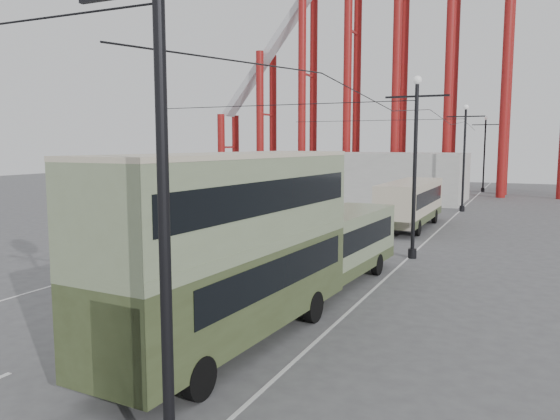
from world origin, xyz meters
The scene contains 11 objects.
ground centered at (0.00, 0.00, 0.00)m, with size 160.00×160.00×0.00m, color #4E4E50.
road_markings centered at (-0.86, 19.70, 0.01)m, with size 12.52×120.00×0.01m.
lamp_post_near centered at (5.60, -3.00, 7.86)m, with size 3.20×0.44×10.80m.
lamp_post_mid centered at (5.60, 18.00, 4.68)m, with size 3.20×0.44×9.32m.
lamp_post_far centered at (5.60, 40.00, 4.68)m, with size 3.20×0.44×9.32m.
lamp_post_distant centered at (5.60, 62.00, 4.68)m, with size 3.20×0.44×9.32m.
fairground_shed centered at (-6.00, 47.00, 2.50)m, with size 22.00×10.00×5.00m, color #ADADA8.
double_decker_bus centered at (3.30, 3.34, 3.17)m, with size 3.27×10.67×5.65m.
single_decker_green centered at (3.59, 10.50, 1.70)m, with size 3.09×10.77×3.01m.
single_decker_cream centered at (3.35, 28.51, 1.85)m, with size 2.77×10.61×3.29m.
pedestrian centered at (2.22, 5.72, 0.82)m, with size 0.60×0.39×1.64m, color black.
Camera 1 is at (11.04, -10.24, 5.90)m, focal length 35.00 mm.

